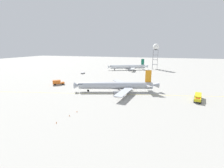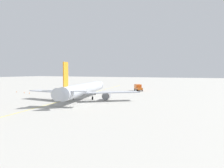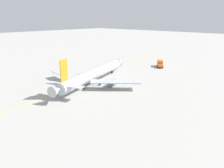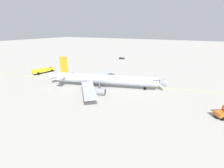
{
  "view_description": "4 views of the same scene",
  "coord_description": "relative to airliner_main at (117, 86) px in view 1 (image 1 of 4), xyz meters",
  "views": [
    {
      "loc": [
        75.26,
        20.41,
        23.72
      ],
      "look_at": [
        -4.81,
        -4.29,
        4.13
      ],
      "focal_mm": 25.47,
      "sensor_mm": 36.0,
      "label": 1
    },
    {
      "loc": [
        -49.16,
        64.73,
        9.17
      ],
      "look_at": [
        -17.2,
        1.42,
        5.48
      ],
      "focal_mm": 38.35,
      "sensor_mm": 36.0,
      "label": 2
    },
    {
      "loc": [
        -60.69,
        48.48,
        23.18
      ],
      "look_at": [
        -17.2,
        1.42,
        2.89
      ],
      "focal_mm": 33.74,
      "sensor_mm": 36.0,
      "label": 3
    },
    {
      "loc": [
        -55.11,
        -31.03,
        21.96
      ],
      "look_at": [
        -5.77,
        -5.17,
        2.12
      ],
      "focal_mm": 24.91,
      "sensor_mm": 36.0,
      "label": 4
    }
  ],
  "objects": [
    {
      "name": "safety_cone_far",
      "position": [
        41.25,
        -8.64,
        -2.88
      ],
      "size": [
        0.36,
        0.36,
        0.55
      ],
      "color": "orange",
      "rests_on": "ground_plane"
    },
    {
      "name": "safety_cone_near",
      "position": [
        31.51,
        -6.73,
        -2.88
      ],
      "size": [
        0.36,
        0.36,
        0.55
      ],
      "color": "orange",
      "rests_on": "ground_plane"
    },
    {
      "name": "airliner_secondary",
      "position": [
        -84.26,
        -11.0,
        0.01
      ],
      "size": [
        31.08,
        40.75,
        11.55
      ],
      "rotation": [
        0.0,
        0.0,
        5.13
      ],
      "color": "silver",
      "rests_on": "ground_plane"
    },
    {
      "name": "ground_plane",
      "position": [
        5.19,
        1.66,
        -3.15
      ],
      "size": [
        600.0,
        600.0,
        0.0
      ],
      "primitive_type": "plane",
      "color": "#ADAAA3"
    },
    {
      "name": "radar_tower",
      "position": [
        -99.47,
        15.66,
        19.78
      ],
      "size": [
        6.4,
        6.4,
        27.1
      ],
      "color": "slate",
      "rests_on": "ground_plane"
    },
    {
      "name": "fire_tender_truck",
      "position": [
        3.07,
        39.13,
        -1.61
      ],
      "size": [
        11.28,
        4.92,
        2.5
      ],
      "rotation": [
        0.0,
        0.0,
        6.07
      ],
      "color": "#232326",
      "rests_on": "ground_plane"
    },
    {
      "name": "safety_cone_mid",
      "position": [
        35.35,
        -7.49,
        -2.88
      ],
      "size": [
        0.36,
        0.36,
        0.55
      ],
      "color": "orange",
      "rests_on": "ground_plane"
    },
    {
      "name": "catering_truck_truck",
      "position": [
        -4.02,
        -40.3,
        -1.5
      ],
      "size": [
        6.09,
        7.28,
        3.1
      ],
      "rotation": [
        0.0,
        0.0,
        2.17
      ],
      "color": "#232326",
      "rests_on": "ground_plane"
    },
    {
      "name": "pushback_tug_truck",
      "position": [
        -47.96,
        -45.22,
        -2.36
      ],
      "size": [
        4.11,
        2.39,
        1.3
      ],
      "rotation": [
        0.0,
        0.0,
        0.0
      ],
      "color": "#232326",
      "rests_on": "ground_plane"
    },
    {
      "name": "taxiway_centreline",
      "position": [
        5.78,
        -2.79,
        -3.15
      ],
      "size": [
        34.06,
        148.5,
        0.01
      ],
      "rotation": [
        0.0,
        0.0,
        4.94
      ],
      "color": "yellow",
      "rests_on": "ground_plane"
    },
    {
      "name": "airliner_main",
      "position": [
        0.0,
        0.0,
        0.0
      ],
      "size": [
        35.71,
        44.67,
        11.68
      ],
      "rotation": [
        0.0,
        0.0,
        5.01
      ],
      "color": "#B2B7C1",
      "rests_on": "ground_plane"
    }
  ]
}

